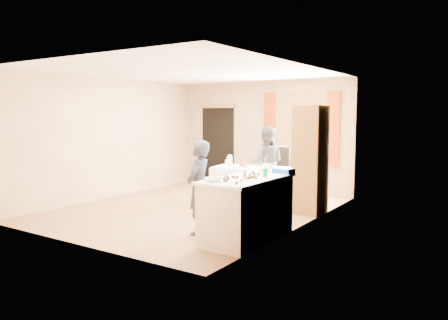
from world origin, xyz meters
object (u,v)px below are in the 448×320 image
Objects in this scene: cabinet at (310,160)px; girl at (199,187)px; counter at (247,209)px; chair at (276,182)px; party_table at (251,182)px; woman at (267,163)px.

cabinet reaches higher than girl.
counter is 0.83m from girl.
girl reaches higher than chair.
party_table is (-1.34, 0.15, -0.54)m from cabinet.
cabinet is 1.28× the size of woman.
cabinet is 1.21× the size of counter.
chair reaches higher than party_table.
chair is (-1.26, 1.15, -0.66)m from cabinet.
cabinet is 1.45m from party_table.
chair is (-1.16, 3.25, -0.13)m from counter.
party_table is at bearing 177.60° from girl.
chair is at bearing 173.11° from girl.
chair is at bearing 137.63° from cabinet.
woman reaches higher than party_table.
woman is (-0.45, 3.05, 0.06)m from girl.
woman is (-1.22, 2.90, 0.32)m from counter.
cabinet is at bearing 87.28° from counter.
cabinet reaches higher than woman.
counter is 3.16m from woman.
cabinet is at bearing -36.77° from chair.
counter is at bearing -64.76° from chair.
chair is 0.71× the size of woman.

